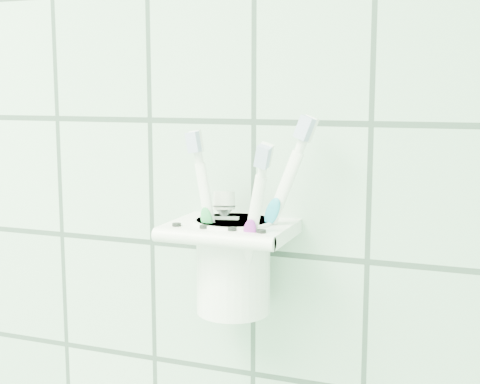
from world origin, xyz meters
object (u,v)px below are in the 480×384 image
object	(u,v)px
toothbrush_blue	(239,205)
toothbrush_orange	(238,219)
toothbrush_pink	(223,219)
toothpaste_tube	(224,242)
holder_bracket	(231,231)
cup	(233,262)

from	to	relation	value
toothbrush_blue	toothbrush_orange	xyz separation A→B (m)	(0.00, -0.01, -0.01)
toothbrush_blue	toothbrush_pink	bearing A→B (deg)	-105.12
toothbrush_pink	toothpaste_tube	size ratio (longest dim) A/B	1.52
toothbrush_pink	holder_bracket	bearing A→B (deg)	78.14
cup	toothbrush_orange	world-z (taller)	toothbrush_orange
cup	toothpaste_tube	size ratio (longest dim) A/B	0.81
toothbrush_pink	toothpaste_tube	bearing A→B (deg)	108.02
toothpaste_tube	cup	bearing A→B (deg)	48.05
toothbrush_blue	toothbrush_orange	bearing A→B (deg)	-59.79
cup	toothbrush_pink	world-z (taller)	toothbrush_pink
holder_bracket	toothbrush_pink	xyz separation A→B (m)	(-0.00, -0.01, 0.01)
holder_bracket	toothpaste_tube	distance (m)	0.01
holder_bracket	toothbrush_orange	bearing A→B (deg)	-35.75
toothbrush_orange	toothbrush_pink	bearing A→B (deg)	-159.65
cup	holder_bracket	bearing A→B (deg)	-105.69
cup	toothbrush_orange	bearing A→B (deg)	-51.23
holder_bracket	toothbrush_pink	size ratio (longest dim) A/B	0.68
cup	toothbrush_orange	size ratio (longest dim) A/B	0.54
toothbrush_orange	toothpaste_tube	distance (m)	0.03
holder_bracket	toothpaste_tube	xyz separation A→B (m)	(-0.00, -0.01, -0.01)
holder_bracket	toothbrush_blue	xyz separation A→B (m)	(0.01, 0.01, 0.03)
cup	toothbrush_orange	xyz separation A→B (m)	(0.01, -0.01, 0.05)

